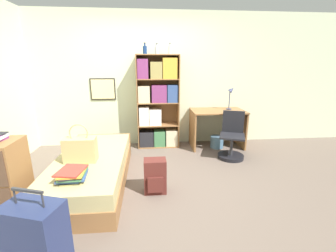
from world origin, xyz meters
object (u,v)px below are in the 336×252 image
object	(u,v)px
desk_lamp	(231,94)
waste_bin	(217,142)
bed	(93,169)
desk_chair	(232,143)
bottle_green	(145,50)
bookcase	(157,103)
bottle_clear	(170,50)
book_stack_on_bed	(72,174)
bottle_brown	(157,50)
handbag	(80,149)
desk	(217,122)
backpack	(155,176)
suitcase	(37,240)

from	to	relation	value
desk_lamp	waste_bin	distance (m)	0.99
bed	desk_chair	world-z (taller)	desk_chair
bed	desk_lamp	xyz separation A→B (m)	(2.42, 1.33, 0.86)
bottle_green	bookcase	bearing A→B (deg)	-7.25
bottle_clear	bookcase	bearing A→B (deg)	170.90
book_stack_on_bed	bottle_brown	xyz separation A→B (m)	(1.02, 2.12, 1.40)
bottle_brown	waste_bin	bearing A→B (deg)	-12.50
bottle_clear	desk_chair	xyz separation A→B (m)	(1.04, -0.66, -1.61)
bottle_green	desk_lamp	world-z (taller)	bottle_green
book_stack_on_bed	desk_lamp	size ratio (longest dim) A/B	0.80
bottle_brown	desk_chair	size ratio (longest dim) A/B	0.24
handbag	desk_chair	distance (m)	2.52
bed	handbag	xyz separation A→B (m)	(-0.08, -0.18, 0.37)
bookcase	desk	bearing A→B (deg)	-6.70
backpack	desk_chair	bearing A→B (deg)	36.43
suitcase	bookcase	xyz separation A→B (m)	(1.05, 2.84, 0.58)
desk	waste_bin	distance (m)	0.40
backpack	waste_bin	world-z (taller)	backpack
handbag	suitcase	bearing A→B (deg)	-90.11
desk	desk_chair	world-z (taller)	desk_chair
handbag	bottle_green	size ratio (longest dim) A/B	2.42
desk_lamp	handbag	bearing A→B (deg)	-148.74
desk_chair	backpack	xyz separation A→B (m)	(-1.39, -1.03, -0.04)
waste_bin	bottle_green	bearing A→B (deg)	170.63
desk	bottle_green	bearing A→B (deg)	173.21
bottle_brown	desk_lamp	bearing A→B (deg)	-4.99
bed	desk_chair	size ratio (longest dim) A/B	2.46
bottle_green	waste_bin	bearing A→B (deg)	-9.37
desk_chair	waste_bin	bearing A→B (deg)	102.24
bottle_green	waste_bin	distance (m)	2.25
backpack	bottle_brown	bearing A→B (deg)	86.27
bottle_brown	desk	size ratio (longest dim) A/B	0.19
suitcase	desk	bearing A→B (deg)	50.42
bed	handbag	distance (m)	0.42
bed	bottle_green	distance (m)	2.33
suitcase	waste_bin	distance (m)	3.46
bottle_clear	desk_lamp	xyz separation A→B (m)	(1.20, -0.03, -0.81)
desk	backpack	size ratio (longest dim) A/B	2.27
book_stack_on_bed	desk	bearing A→B (deg)	41.29
bookcase	handbag	bearing A→B (deg)	-123.49
desk	suitcase	bearing A→B (deg)	-129.58
bottle_clear	book_stack_on_bed	bearing A→B (deg)	-121.80
suitcase	waste_bin	world-z (taller)	suitcase
book_stack_on_bed	bottle_green	bearing A→B (deg)	69.12
waste_bin	desk_lamp	bearing A→B (deg)	26.29
suitcase	bottle_green	world-z (taller)	bottle_green
book_stack_on_bed	desk_lamp	bearing A→B (deg)	39.05
desk	desk_lamp	bearing A→B (deg)	14.67
handbag	desk	world-z (taller)	handbag
waste_bin	bottle_brown	bearing A→B (deg)	167.50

